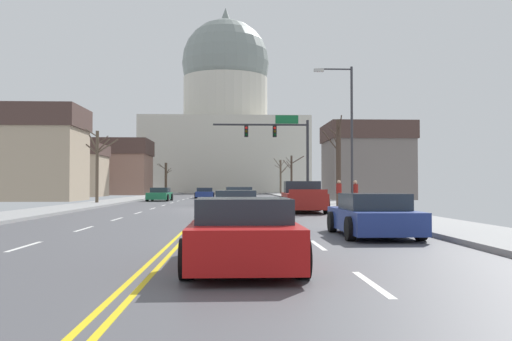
% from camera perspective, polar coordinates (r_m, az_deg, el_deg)
% --- Properties ---
extents(ground, '(20.00, 180.00, 0.20)m').
position_cam_1_polar(ground, '(32.24, -4.98, -4.06)').
color(ground, '#4D4D52').
extents(signal_gantry, '(7.91, 0.41, 7.08)m').
position_cam_1_polar(signal_gantry, '(45.31, 2.65, 3.19)').
color(signal_gantry, '#28282D').
rests_on(signal_gantry, ground).
extents(street_lamp_right, '(2.23, 0.24, 8.07)m').
position_cam_1_polar(street_lamp_right, '(31.72, 9.42, 4.74)').
color(street_lamp_right, '#333338').
rests_on(street_lamp_right, ground).
extents(capitol_building, '(30.02, 20.25, 35.29)m').
position_cam_1_polar(capitol_building, '(104.69, -3.19, 5.24)').
color(capitol_building, beige).
rests_on(capitol_building, ground).
extents(sedan_near_00, '(2.15, 4.39, 1.24)m').
position_cam_1_polar(sedan_near_00, '(41.90, -1.95, -2.69)').
color(sedan_near_00, '#9EA3A8').
rests_on(sedan_near_00, ground).
extents(sedan_near_01, '(2.16, 4.65, 1.32)m').
position_cam_1_polar(sedan_near_01, '(35.20, -1.83, -2.87)').
color(sedan_near_01, '#9EA3A8').
rests_on(sedan_near_01, ground).
extents(pickup_truck_near_02, '(2.48, 5.60, 1.66)m').
position_cam_1_polar(pickup_truck_near_02, '(29.78, 4.89, -2.87)').
color(pickup_truck_near_02, maroon).
rests_on(pickup_truck_near_02, ground).
extents(sedan_near_03, '(2.05, 4.56, 1.24)m').
position_cam_1_polar(sedan_near_03, '(22.63, -2.08, -3.72)').
color(sedan_near_03, silver).
rests_on(sedan_near_03, ground).
extents(sedan_near_04, '(2.09, 4.28, 1.22)m').
position_cam_1_polar(sedan_near_04, '(16.05, 12.06, -4.64)').
color(sedan_near_04, navy).
rests_on(sedan_near_04, ground).
extents(sedan_near_05, '(2.04, 4.37, 1.23)m').
position_cam_1_polar(sedan_near_05, '(9.86, -1.37, -6.66)').
color(sedan_near_05, '#B71414').
rests_on(sedan_near_05, ground).
extents(sedan_oncoming_00, '(2.10, 4.25, 1.21)m').
position_cam_1_polar(sedan_oncoming_00, '(50.53, -9.96, -2.49)').
color(sedan_oncoming_00, '#1E7247').
rests_on(sedan_oncoming_00, ground).
extents(sedan_oncoming_01, '(2.22, 4.72, 1.15)m').
position_cam_1_polar(sedan_oncoming_01, '(60.25, -5.35, -2.36)').
color(sedan_oncoming_01, navy).
rests_on(sedan_oncoming_01, ground).
extents(flank_building_00, '(11.24, 8.87, 8.09)m').
position_cam_1_polar(flank_building_00, '(83.32, -14.76, 0.38)').
color(flank_building_00, '#8C6656').
rests_on(flank_building_00, ground).
extents(flank_building_01, '(10.34, 6.95, 8.65)m').
position_cam_1_polar(flank_building_01, '(54.62, -22.80, 1.69)').
color(flank_building_01, tan).
rests_on(flank_building_01, ground).
extents(flank_building_02, '(8.59, 7.57, 6.49)m').
position_cam_1_polar(flank_building_02, '(72.00, -18.83, 0.04)').
color(flank_building_02, tan).
rests_on(flank_building_02, ground).
extents(flank_building_03, '(8.35, 7.94, 7.68)m').
position_cam_1_polar(flank_building_03, '(57.09, 11.41, 0.97)').
color(flank_building_03, slate).
rests_on(flank_building_03, ground).
extents(bare_tree_00, '(2.77, 2.89, 4.96)m').
position_cam_1_polar(bare_tree_00, '(68.29, 3.72, -0.29)').
color(bare_tree_00, '#423328').
rests_on(bare_tree_00, ground).
extents(bare_tree_01, '(2.20, 1.72, 4.72)m').
position_cam_1_polar(bare_tree_01, '(85.91, -9.34, -0.73)').
color(bare_tree_01, brown).
rests_on(bare_tree_01, ground).
extents(bare_tree_02, '(1.29, 2.13, 6.13)m').
position_cam_1_polar(bare_tree_02, '(39.06, 8.55, 1.16)').
color(bare_tree_02, '#423328').
rests_on(bare_tree_02, ground).
extents(bare_tree_03, '(2.53, 2.36, 5.56)m').
position_cam_1_polar(bare_tree_03, '(42.79, -16.13, 0.91)').
color(bare_tree_03, brown).
rests_on(bare_tree_03, ground).
extents(bare_tree_04, '(2.23, 1.67, 5.36)m').
position_cam_1_polar(bare_tree_04, '(82.97, 2.59, -0.49)').
color(bare_tree_04, brown).
rests_on(bare_tree_04, ground).
extents(pedestrian_00, '(0.35, 0.34, 1.62)m').
position_cam_1_polar(pedestrian_00, '(34.78, 8.61, -2.18)').
color(pedestrian_00, '#4C4238').
rests_on(pedestrian_00, ground).
extents(pedestrian_01, '(0.35, 0.34, 1.58)m').
position_cam_1_polar(pedestrian_01, '(32.03, 10.27, -2.28)').
color(pedestrian_01, '#4C4238').
rests_on(pedestrian_01, ground).
extents(bicycle_parked, '(0.12, 1.77, 0.85)m').
position_cam_1_polar(bicycle_parked, '(30.11, 9.45, -3.33)').
color(bicycle_parked, black).
rests_on(bicycle_parked, ground).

